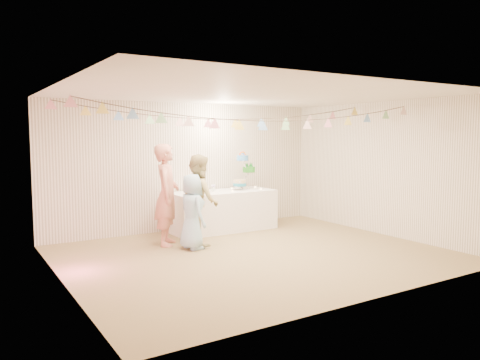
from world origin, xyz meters
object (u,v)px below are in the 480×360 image
cake_stand (244,175)px  person_child (192,212)px  person_adult_a (167,195)px  person_adult_b (200,200)px  table (223,211)px

cake_stand → person_child: size_ratio=0.58×
cake_stand → person_child: 2.18m
cake_stand → person_child: (-1.79, -1.15, -0.48)m
person_adult_a → person_adult_b: bearing=-90.9°
table → person_adult_a: size_ratio=1.20×
person_adult_b → person_child: size_ratio=1.25×
table → person_child: size_ratio=1.67×
table → person_adult_b: bearing=-137.5°
cake_stand → person_adult_a: 2.14m
table → person_child: person_child is taller
person_adult_b → person_child: (-0.25, -0.20, -0.16)m
person_adult_a → person_child: (0.24, -0.50, -0.25)m
person_adult_a → cake_stand: bearing=-41.8°
table → person_adult_a: 1.67m
table → person_adult_a: bearing=-157.8°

